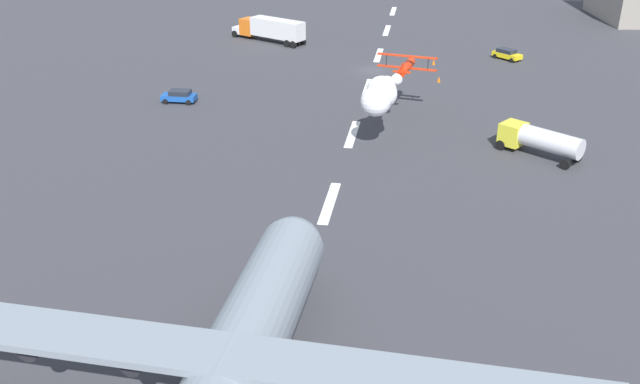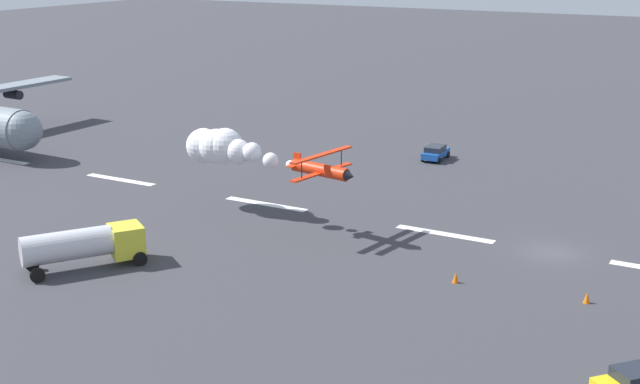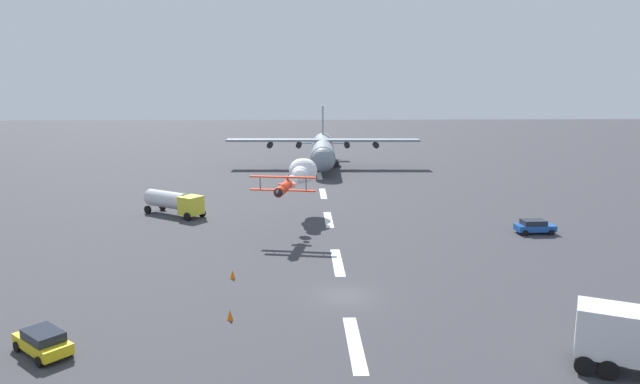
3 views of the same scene
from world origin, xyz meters
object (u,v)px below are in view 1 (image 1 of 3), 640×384
at_px(fuel_tanker_truck, 539,140).
at_px(airport_staff_sedan, 507,54).
at_px(stunt_biplane_red, 383,92).
at_px(traffic_cone_far, 439,79).
at_px(semi_truck_orange, 270,28).
at_px(traffic_cone_near, 434,62).
at_px(cargo_transport_plane, 235,367).
at_px(followme_car_yellow, 179,96).

distance_m(fuel_tanker_truck, airport_staff_sedan, 36.78).
distance_m(stunt_biplane_red, traffic_cone_far, 23.79).
relative_size(semi_truck_orange, traffic_cone_far, 17.53).
xyz_separation_m(airport_staff_sedan, traffic_cone_near, (4.64, -10.56, -0.44)).
bearing_deg(cargo_transport_plane, semi_truck_orange, -168.26).
bearing_deg(airport_staff_sedan, followme_car_yellow, -56.85).
height_order(stunt_biplane_red, airport_staff_sedan, stunt_biplane_red).
bearing_deg(semi_truck_orange, fuel_tanker_truck, 41.37).
xyz_separation_m(semi_truck_orange, airport_staff_sedan, (4.98, 36.66, -1.30)).
relative_size(followme_car_yellow, traffic_cone_near, 5.57).
xyz_separation_m(stunt_biplane_red, followme_car_yellow, (-9.00, -25.18, -4.65)).
distance_m(fuel_tanker_truck, traffic_cone_far, 25.68).
relative_size(fuel_tanker_truck, traffic_cone_near, 10.90).
bearing_deg(fuel_tanker_truck, cargo_transport_plane, -26.74).
xyz_separation_m(fuel_tanker_truck, followme_car_yellow, (-10.16, -40.85, -0.92)).
xyz_separation_m(fuel_tanker_truck, traffic_cone_near, (-32.13, -10.68, -1.36)).
height_order(semi_truck_orange, traffic_cone_far, semi_truck_orange).
bearing_deg(followme_car_yellow, airport_staff_sedan, 123.15).
relative_size(semi_truck_orange, followme_car_yellow, 3.15).
xyz_separation_m(airport_staff_sedan, traffic_cone_far, (13.10, -9.76, -0.44)).
bearing_deg(followme_car_yellow, cargo_transport_plane, 22.89).
xyz_separation_m(cargo_transport_plane, stunt_biplane_red, (-40.65, 4.22, 1.94)).
relative_size(stunt_biplane_red, traffic_cone_near, 23.16).
bearing_deg(airport_staff_sedan, cargo_transport_plane, -14.54).
bearing_deg(stunt_biplane_red, followme_car_yellow, -109.67).
bearing_deg(followme_car_yellow, fuel_tanker_truck, 76.03).
bearing_deg(traffic_cone_far, airport_staff_sedan, 143.32).
bearing_deg(fuel_tanker_truck, airport_staff_sedan, -179.82).
height_order(cargo_transport_plane, semi_truck_orange, cargo_transport_plane).
distance_m(followme_car_yellow, airport_staff_sedan, 48.66).
height_order(semi_truck_orange, traffic_cone_near, semi_truck_orange).
relative_size(stunt_biplane_red, traffic_cone_far, 23.16).
bearing_deg(followme_car_yellow, traffic_cone_near, 126.05).
relative_size(cargo_transport_plane, stunt_biplane_red, 2.15).
distance_m(fuel_tanker_truck, followme_car_yellow, 42.11).
bearing_deg(traffic_cone_near, stunt_biplane_red, -9.17).
relative_size(stunt_biplane_red, airport_staff_sedan, 3.97).
bearing_deg(stunt_biplane_red, semi_truck_orange, -152.53).
distance_m(stunt_biplane_red, semi_truck_orange, 45.86).
bearing_deg(followme_car_yellow, traffic_cone_far, 113.56).
height_order(fuel_tanker_truck, traffic_cone_far, fuel_tanker_truck).
bearing_deg(traffic_cone_near, cargo_transport_plane, -7.33).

